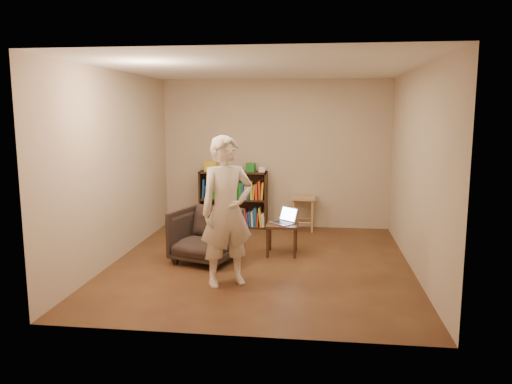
# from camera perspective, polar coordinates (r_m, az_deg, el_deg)

# --- Properties ---
(floor) EXTENTS (4.50, 4.50, 0.00)m
(floor) POSITION_cam_1_polar(r_m,az_deg,el_deg) (6.88, 0.53, -8.11)
(floor) COLOR #452116
(floor) RESTS_ON ground
(ceiling) EXTENTS (4.50, 4.50, 0.00)m
(ceiling) POSITION_cam_1_polar(r_m,az_deg,el_deg) (6.59, 0.57, 14.02)
(ceiling) COLOR white
(ceiling) RESTS_ON wall_back
(wall_back) EXTENTS (4.00, 0.00, 4.00)m
(wall_back) POSITION_cam_1_polar(r_m,az_deg,el_deg) (8.83, 2.23, 4.35)
(wall_back) COLOR #B9A68C
(wall_back) RESTS_ON floor
(wall_left) EXTENTS (0.00, 4.50, 4.50)m
(wall_left) POSITION_cam_1_polar(r_m,az_deg,el_deg) (7.12, -15.68, 2.84)
(wall_left) COLOR #B9A68C
(wall_left) RESTS_ON floor
(wall_right) EXTENTS (0.00, 4.50, 4.50)m
(wall_right) POSITION_cam_1_polar(r_m,az_deg,el_deg) (6.68, 17.87, 2.34)
(wall_right) COLOR #B9A68C
(wall_right) RESTS_ON floor
(bookshelf) EXTENTS (1.20, 0.30, 1.00)m
(bookshelf) POSITION_cam_1_polar(r_m,az_deg,el_deg) (8.89, -2.58, -1.22)
(bookshelf) COLOR black
(bookshelf) RESTS_ON floor
(box_yellow) EXTENTS (0.22, 0.16, 0.17)m
(box_yellow) POSITION_cam_1_polar(r_m,az_deg,el_deg) (8.84, -5.17, 2.93)
(box_yellow) COLOR yellow
(box_yellow) RESTS_ON bookshelf
(red_cloth) EXTENTS (0.30, 0.25, 0.09)m
(red_cloth) POSITION_cam_1_polar(r_m,az_deg,el_deg) (8.80, -2.62, 2.66)
(red_cloth) COLOR maroon
(red_cloth) RESTS_ON bookshelf
(box_green) EXTENTS (0.16, 0.16, 0.15)m
(box_green) POSITION_cam_1_polar(r_m,az_deg,el_deg) (8.74, -0.60, 2.83)
(box_green) COLOR #207825
(box_green) RESTS_ON bookshelf
(box_white) EXTENTS (0.11, 0.11, 0.08)m
(box_white) POSITION_cam_1_polar(r_m,az_deg,el_deg) (8.70, 0.67, 2.58)
(box_white) COLOR white
(box_white) RESTS_ON bookshelf
(stool) EXTENTS (0.41, 0.41, 0.59)m
(stool) POSITION_cam_1_polar(r_m,az_deg,el_deg) (8.67, 5.42, -1.27)
(stool) COLOR #AA8752
(stool) RESTS_ON floor
(armchair) EXTENTS (1.00, 1.02, 0.74)m
(armchair) POSITION_cam_1_polar(r_m,az_deg,el_deg) (6.89, -5.76, -4.95)
(armchair) COLOR #2D211E
(armchair) RESTS_ON floor
(side_table) EXTENTS (0.44, 0.44, 0.45)m
(side_table) POSITION_cam_1_polar(r_m,az_deg,el_deg) (7.20, 3.00, -4.22)
(side_table) COLOR black
(side_table) RESTS_ON floor
(laptop) EXTENTS (0.43, 0.43, 0.23)m
(laptop) POSITION_cam_1_polar(r_m,az_deg,el_deg) (7.20, 3.27, -3.15)
(laptop) COLOR #AEAFB3
(laptop) RESTS_ON side_table
(person) EXTENTS (0.77, 0.70, 1.78)m
(person) POSITION_cam_1_polar(r_m,az_deg,el_deg) (5.86, -3.34, -2.23)
(person) COLOR beige
(person) RESTS_ON floor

